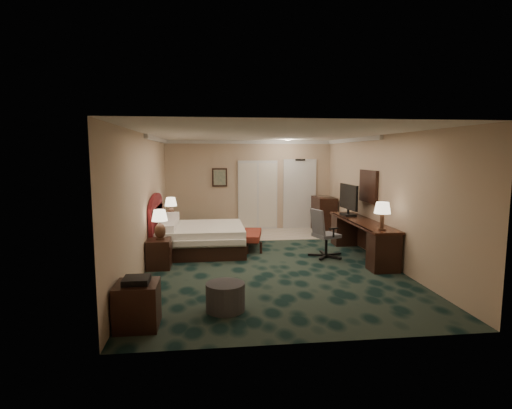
{
  "coord_description": "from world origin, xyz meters",
  "views": [
    {
      "loc": [
        -1.22,
        -8.26,
        2.3
      ],
      "look_at": [
        -0.17,
        0.6,
        1.16
      ],
      "focal_mm": 28.0,
      "sensor_mm": 36.0,
      "label": 1
    }
  ],
  "objects": [
    {
      "name": "wall_right",
      "position": [
        2.5,
        0.0,
        1.35
      ],
      "size": [
        0.0,
        7.5,
        2.7
      ],
      "primitive_type": "cube",
      "color": "tan",
      "rests_on": "ground"
    },
    {
      "name": "entry_door",
      "position": [
        1.55,
        3.72,
        1.05
      ],
      "size": [
        1.02,
        0.06,
        2.18
      ],
      "primitive_type": "cube",
      "color": "silver",
      "rests_on": "ground"
    },
    {
      "name": "nightstand_near",
      "position": [
        -2.25,
        -0.21,
        0.29
      ],
      "size": [
        0.47,
        0.54,
        0.59
      ],
      "primitive_type": "cube",
      "color": "black",
      "rests_on": "ground"
    },
    {
      "name": "desk_chair",
      "position": [
        1.36,
        0.2,
        0.55
      ],
      "size": [
        0.8,
        0.77,
        1.1
      ],
      "primitive_type": null,
      "rotation": [
        0.0,
        0.0,
        0.33
      ],
      "color": "#515151",
      "rests_on": "ground"
    },
    {
      "name": "tv",
      "position": [
        2.12,
        0.96,
        1.19
      ],
      "size": [
        0.13,
        0.98,
        0.76
      ],
      "primitive_type": "cube",
      "rotation": [
        0.0,
        0.0,
        0.05
      ],
      "color": "black",
      "rests_on": "desk"
    },
    {
      "name": "ceiling",
      "position": [
        0.0,
        0.0,
        2.7
      ],
      "size": [
        5.0,
        7.5,
        0.0
      ],
      "primitive_type": "cube",
      "color": "silver",
      "rests_on": "wall_back"
    },
    {
      "name": "crown_molding",
      "position": [
        0.0,
        0.0,
        2.65
      ],
      "size": [
        5.0,
        7.5,
        0.1
      ],
      "primitive_type": null,
      "color": "silver",
      "rests_on": "wall_back"
    },
    {
      "name": "bed",
      "position": [
        -1.41,
        1.03,
        0.31
      ],
      "size": [
        1.97,
        1.83,
        0.63
      ],
      "primitive_type": "cube",
      "color": "silver",
      "rests_on": "ground"
    },
    {
      "name": "closet_doors",
      "position": [
        0.25,
        3.71,
        1.05
      ],
      "size": [
        1.2,
        0.06,
        2.1
      ],
      "primitive_type": "cube",
      "color": "beige",
      "rests_on": "ground"
    },
    {
      "name": "desk_lamp",
      "position": [
        2.14,
        -0.89,
        1.09
      ],
      "size": [
        0.32,
        0.32,
        0.56
      ],
      "primitive_type": null,
      "rotation": [
        0.0,
        0.0,
        -0.01
      ],
      "color": "#311C14",
      "rests_on": "desk"
    },
    {
      "name": "lamp_near",
      "position": [
        -2.21,
        -0.19,
        0.89
      ],
      "size": [
        0.39,
        0.39,
        0.6
      ],
      "primitive_type": null,
      "rotation": [
        0.0,
        0.0,
        -0.25
      ],
      "color": "#311C14",
      "rests_on": "nightstand_near"
    },
    {
      "name": "wall_mirror",
      "position": [
        2.46,
        0.6,
        1.55
      ],
      "size": [
        0.05,
        0.95,
        0.75
      ],
      "primitive_type": "cube",
      "color": "white",
      "rests_on": "wall_right"
    },
    {
      "name": "wall_left",
      "position": [
        -2.5,
        0.0,
        1.35
      ],
      "size": [
        0.0,
        7.5,
        2.7
      ],
      "primitive_type": "cube",
      "color": "tan",
      "rests_on": "ground"
    },
    {
      "name": "nightstand_far",
      "position": [
        -2.25,
        2.12,
        0.29
      ],
      "size": [
        0.47,
        0.54,
        0.59
      ],
      "primitive_type": "cube",
      "color": "black",
      "rests_on": "ground"
    },
    {
      "name": "tile_patch",
      "position": [
        0.9,
        2.9,
        0.01
      ],
      "size": [
        3.2,
        1.7,
        0.01
      ],
      "primitive_type": "cube",
      "color": "beige",
      "rests_on": "ground"
    },
    {
      "name": "lamp_far",
      "position": [
        -2.21,
        2.17,
        0.88
      ],
      "size": [
        0.34,
        0.34,
        0.59
      ],
      "primitive_type": null,
      "rotation": [
        0.0,
        0.0,
        0.07
      ],
      "color": "#311C14",
      "rests_on": "nightstand_far"
    },
    {
      "name": "headboard",
      "position": [
        -2.44,
        1.0,
        0.7
      ],
      "size": [
        0.12,
        2.0,
        1.4
      ],
      "primitive_type": null,
      "color": "#541414",
      "rests_on": "ground"
    },
    {
      "name": "desk",
      "position": [
        2.18,
        0.21,
        0.41
      ],
      "size": [
        0.61,
        2.81,
        0.81
      ],
      "primitive_type": "cube",
      "color": "black",
      "rests_on": "ground"
    },
    {
      "name": "minibar",
      "position": [
        2.18,
        3.2,
        0.51
      ],
      "size": [
        0.54,
        0.97,
        1.02
      ],
      "primitive_type": "cube",
      "color": "black",
      "rests_on": "ground"
    },
    {
      "name": "ottoman",
      "position": [
        -1.01,
        -2.59,
        0.21
      ],
      "size": [
        0.65,
        0.65,
        0.41
      ],
      "primitive_type": "cylinder",
      "rotation": [
        0.0,
        0.0,
        0.14
      ],
      "color": "#2C2C2D",
      "rests_on": "ground"
    },
    {
      "name": "wall_back",
      "position": [
        0.0,
        3.75,
        1.35
      ],
      "size": [
        5.0,
        0.0,
        2.7
      ],
      "primitive_type": "cube",
      "color": "tan",
      "rests_on": "ground"
    },
    {
      "name": "wall_art",
      "position": [
        -0.9,
        3.71,
        1.6
      ],
      "size": [
        0.45,
        0.06,
        0.55
      ],
      "primitive_type": "cube",
      "color": "#426458",
      "rests_on": "wall_back"
    },
    {
      "name": "bed_bench",
      "position": [
        -0.2,
        1.22,
        0.2
      ],
      "size": [
        0.62,
        1.26,
        0.41
      ],
      "primitive_type": "cube",
      "rotation": [
        0.0,
        0.0,
        -0.18
      ],
      "color": "maroon",
      "rests_on": "ground"
    },
    {
      "name": "side_table",
      "position": [
        -2.19,
        -3.03,
        0.3
      ],
      "size": [
        0.56,
        0.56,
        0.6
      ],
      "primitive_type": "cube",
      "color": "black",
      "rests_on": "ground"
    },
    {
      "name": "wall_front",
      "position": [
        0.0,
        -3.75,
        1.35
      ],
      "size": [
        5.0,
        0.0,
        2.7
      ],
      "primitive_type": "cube",
      "color": "tan",
      "rests_on": "ground"
    },
    {
      "name": "floor",
      "position": [
        0.0,
        0.0,
        0.0
      ],
      "size": [
        5.0,
        7.5,
        0.0
      ],
      "primitive_type": "cube",
      "color": "black",
      "rests_on": "ground"
    }
  ]
}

